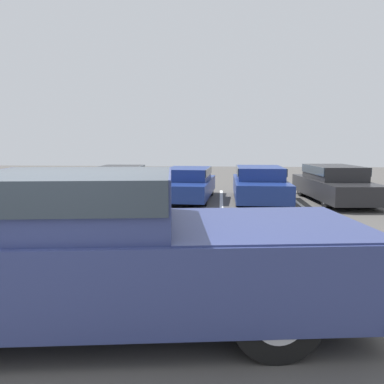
{
  "coord_description": "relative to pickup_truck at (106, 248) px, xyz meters",
  "views": [
    {
      "loc": [
        1.76,
        -3.53,
        2.13
      ],
      "look_at": [
        1.11,
        4.97,
        1.0
      ],
      "focal_mm": 35.0,
      "sensor_mm": 36.0,
      "label": 1
    }
  ],
  "objects": [
    {
      "name": "stall_stripe_e",
      "position": [
        6.83,
        9.79,
        -0.9
      ],
      "size": [
        0.12,
        5.34,
        0.01
      ],
      "primitive_type": "cube",
      "color": "white",
      "rests_on": "ground_plane"
    },
    {
      "name": "stall_stripe_d",
      "position": [
        4.1,
        9.79,
        -0.9
      ],
      "size": [
        0.12,
        5.34,
        0.01
      ],
      "primitive_type": "cube",
      "color": "white",
      "rests_on": "ground_plane"
    },
    {
      "name": "parked_sedan_c",
      "position": [
        2.76,
        9.58,
        -0.24
      ],
      "size": [
        1.86,
        4.42,
        1.25
      ],
      "rotation": [
        0.0,
        0.0,
        -1.58
      ],
      "color": "navy",
      "rests_on": "ground_plane"
    },
    {
      "name": "parked_sedan_b",
      "position": [
        0.12,
        9.7,
        -0.27
      ],
      "size": [
        1.97,
        4.45,
        1.19
      ],
      "rotation": [
        0.0,
        0.0,
        -1.63
      ],
      "color": "navy",
      "rests_on": "ground_plane"
    },
    {
      "name": "parked_sedan_d",
      "position": [
        5.45,
        9.7,
        -0.22
      ],
      "size": [
        2.13,
        4.85,
        1.3
      ],
      "rotation": [
        0.0,
        0.0,
        -1.49
      ],
      "color": "#232326",
      "rests_on": "ground_plane"
    },
    {
      "name": "pickup_truck",
      "position": [
        0.0,
        0.0,
        0.0
      ],
      "size": [
        6.24,
        2.83,
        1.79
      ],
      "rotation": [
        0.0,
        0.0,
        0.13
      ],
      "color": "navy",
      "rests_on": "ground_plane"
    },
    {
      "name": "parked_sedan_a",
      "position": [
        -2.58,
        9.95,
        -0.25
      ],
      "size": [
        1.9,
        4.63,
        1.22
      ],
      "rotation": [
        0.0,
        0.0,
        -1.54
      ],
      "color": "#232326",
      "rests_on": "ground_plane"
    },
    {
      "name": "stall_stripe_c",
      "position": [
        1.37,
        9.79,
        -0.9
      ],
      "size": [
        0.12,
        5.34,
        0.01
      ],
      "primitive_type": "cube",
      "color": "white",
      "rests_on": "ground_plane"
    },
    {
      "name": "stall_stripe_b",
      "position": [
        -1.35,
        9.79,
        -0.9
      ],
      "size": [
        0.12,
        5.34,
        0.01
      ],
      "primitive_type": "cube",
      "color": "white",
      "rests_on": "ground_plane"
    },
    {
      "name": "ground_plane",
      "position": [
        -0.43,
        -0.63,
        -0.9
      ],
      "size": [
        60.0,
        60.0,
        0.0
      ],
      "primitive_type": "plane",
      "color": "#4C4947"
    },
    {
      "name": "stall_stripe_a",
      "position": [
        -4.08,
        9.79,
        -0.9
      ],
      "size": [
        0.12,
        5.34,
        0.01
      ],
      "primitive_type": "cube",
      "color": "white",
      "rests_on": "ground_plane"
    }
  ]
}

